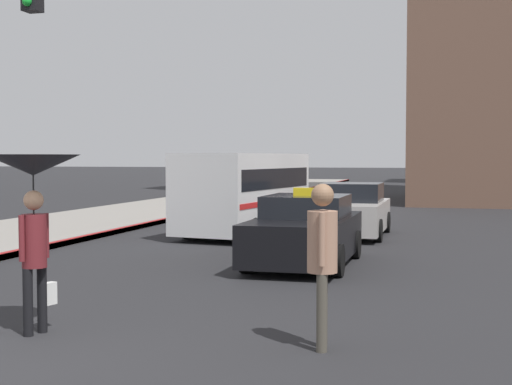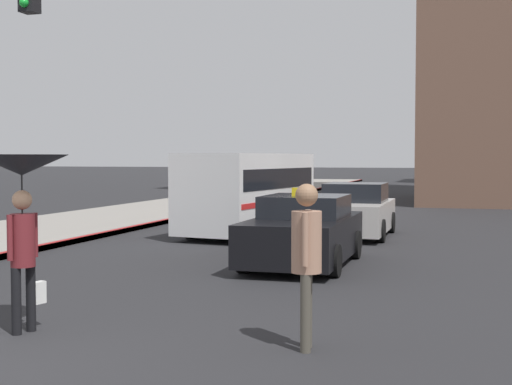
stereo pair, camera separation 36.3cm
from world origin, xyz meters
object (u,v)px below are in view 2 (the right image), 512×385
Objects in this scene: sedan_red at (355,212)px; pedestrian_with_umbrella at (22,186)px; taxi at (304,232)px; pedestrian_man at (306,249)px; ambulance_van at (248,190)px.

sedan_red is 1.82× the size of pedestrian_with_umbrella.
taxi is 2.15× the size of pedestrian_man.
taxi is at bearing 126.16° from ambulance_van.
pedestrian_with_umbrella is at bearing 101.35° from ambulance_van.
pedestrian_man is (4.18, -11.32, -0.13)m from ambulance_van.
pedestrian_with_umbrella is 1.18× the size of pedestrian_man.
ambulance_van reaches higher than pedestrian_man.
ambulance_van is at bearing 19.50° from pedestrian_with_umbrella.
pedestrian_with_umbrella reaches higher than sedan_red.
pedestrian_man is at bearing 95.98° from sedan_red.
sedan_red is at bearing 177.61° from pedestrian_man.
pedestrian_man is (1.23, -11.73, 0.46)m from sedan_red.
pedestrian_with_umbrella reaches higher than pedestrian_man.
pedestrian_with_umbrella is at bearing 79.23° from sedan_red.
pedestrian_with_umbrella is (-2.08, -6.40, 1.15)m from taxi.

